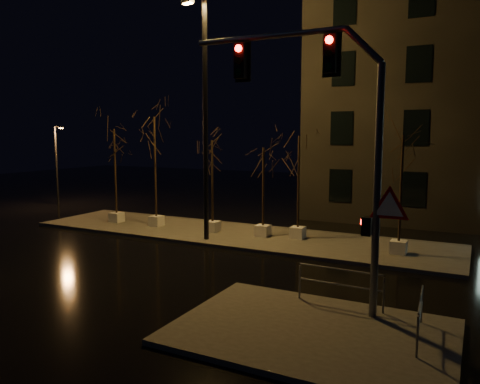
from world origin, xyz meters
The scene contains 14 objects.
ground centered at (0.00, 0.00, 0.00)m, with size 90.00×90.00×0.00m, color black.
median centered at (0.00, 6.00, 0.07)m, with size 22.00×5.00×0.15m, color #403E39.
sidewalk_corner centered at (7.50, -3.50, 0.07)m, with size 7.00×5.00×0.15m, color #403E39.
tree_0 centered at (-7.23, 5.65, 4.28)m, with size 1.80×1.80×5.44m.
tree_1 centered at (-4.52, 5.79, 4.77)m, with size 1.80×1.80×6.09m.
tree_2 centered at (-0.99, 5.87, 3.81)m, with size 1.80×1.80×4.83m.
tree_3 centered at (1.77, 6.07, 3.56)m, with size 1.80×1.80×4.49m.
tree_4 centered at (3.46, 6.44, 3.99)m, with size 1.80×1.80×5.06m.
tree_5 centered at (8.27, 5.58, 4.03)m, with size 1.80×1.80×5.11m.
traffic_signal_mast centered at (7.44, -1.92, 5.31)m, with size 6.44×0.25×7.86m.
streetlight_main centered at (-0.36, 4.23, 6.69)m, with size 2.81×1.03×11.34m.
streetlight_far centered at (-16.38, 9.64, 3.17)m, with size 1.12×0.40×5.76m.
guard_rail_a centered at (7.67, -1.50, 0.87)m, with size 2.57×0.15×1.11m.
guard_rail_b centered at (10.02, -2.84, 0.82)m, with size 0.19×2.20×1.04m.
Camera 1 is at (11.12, -14.60, 5.13)m, focal length 35.00 mm.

